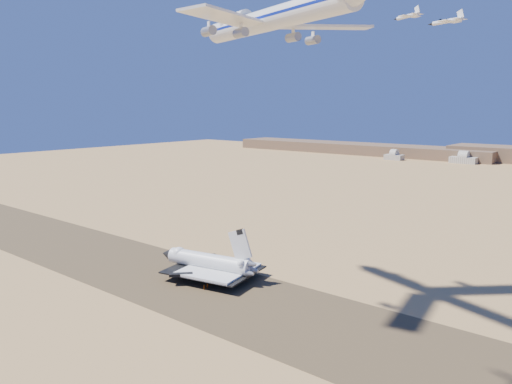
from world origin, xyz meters
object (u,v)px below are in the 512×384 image
Objects in this scene: crew_a at (204,287)px; crew_c at (211,283)px; carrier_747 at (267,20)px; chase_jet_e at (447,21)px; crew_b at (208,286)px; chase_jet_d at (407,16)px; shuttle at (208,263)px.

crew_c is (-1.60, 5.07, -0.02)m from crew_a.
carrier_747 reaches higher than crew_a.
carrier_747 is at bearing -98.47° from chase_jet_e.
crew_b is 121.85m from chase_jet_d.
shuttle is 10.09m from crew_c.
carrier_747 reaches higher than chase_jet_d.
crew_b is 0.12× the size of chase_jet_e.
crew_a is at bearing -107.89° from chase_jet_e.
shuttle is at bearing -165.27° from carrier_747.
carrier_747 is 48.85× the size of crew_a.
crew_b is at bearing 150.59° from crew_c.
carrier_747 is 95.70m from crew_c.
crew_b is at bearing -103.09° from chase_jet_d.
shuttle is 117.91m from chase_jet_d.
crew_a is 0.95× the size of crew_b.
chase_jet_e is at bearing -75.12° from crew_b.
carrier_747 reaches higher than shuttle.
shuttle is 22.91× the size of crew_b.
shuttle is 24.03× the size of crew_a.
crew_a is (8.36, -10.77, -4.82)m from shuttle.
chase_jet_e reaches higher than crew_a.
shuttle is 14.46m from crew_a.
chase_jet_e reaches higher than crew_c.
crew_b is 3.72m from crew_c.
carrier_747 is 55.21m from chase_jet_d.
crew_b is (8.42, -9.04, -4.77)m from shuttle.
shuttle reaches higher than crew_a.
crew_c is 130.33m from chase_jet_e.
chase_jet_e is (35.68, 61.19, 3.61)m from carrier_747.
crew_b is at bearing -58.08° from shuttle.
crew_b reaches higher than crew_a.
chase_jet_d reaches higher than crew_c.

